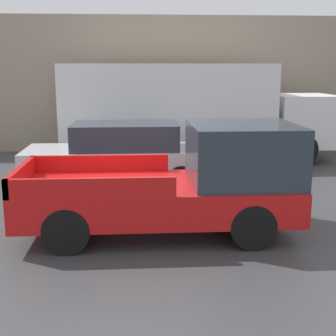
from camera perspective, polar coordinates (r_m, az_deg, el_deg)
name	(u,v)px	position (r m, az deg, el deg)	size (l,w,h in m)	color
ground_plane	(133,220)	(9.56, -4.23, -6.36)	(60.00, 60.00, 0.00)	#3D3D3F
building_wall	(134,84)	(17.37, -4.20, 10.16)	(28.00, 0.15, 4.86)	gray
pickup_truck	(186,182)	(8.64, 2.20, -1.78)	(5.03, 2.12, 2.03)	red
car	(122,154)	(12.21, -5.67, 1.69)	(4.89, 1.87, 1.63)	silver
delivery_truck	(188,109)	(15.33, 2.44, 7.23)	(8.77, 2.48, 3.15)	white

